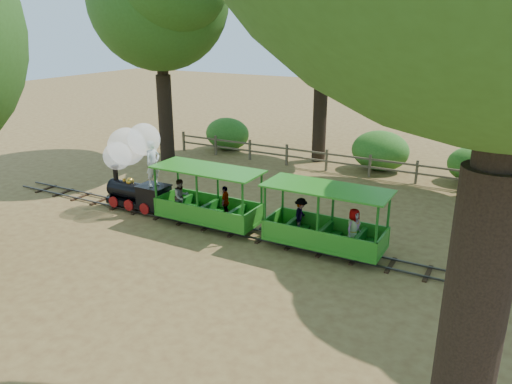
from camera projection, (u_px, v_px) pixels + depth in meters
The scene contains 9 objects.
ground at pixel (264, 238), 15.69m from camera, with size 90.00×90.00×0.00m, color olive.
track at pixel (264, 236), 15.67m from camera, with size 22.00×1.00×0.10m.
locomotive at pixel (132, 160), 17.57m from camera, with size 2.83×1.33×3.25m.
carriage_front at pixel (205, 204), 16.38m from camera, with size 3.64×1.49×1.89m.
carriage_rear at pixel (324, 227), 14.56m from camera, with size 3.64×1.49×1.89m.
fence at pixel (348, 161), 22.14m from camera, with size 18.10×0.10×1.00m.
shrub_west at pixel (227, 134), 26.36m from camera, with size 2.43×1.87×1.68m, color #2D6B1E.
shrub_mid_w at pixel (380, 151), 22.63m from camera, with size 2.62×2.01×1.81m, color #2D6B1E.
shrub_mid_e at pixel (475, 165), 20.84m from camera, with size 2.25×1.73×1.56m, color #2D6B1E.
Camera 1 is at (6.70, -12.73, 6.43)m, focal length 35.00 mm.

